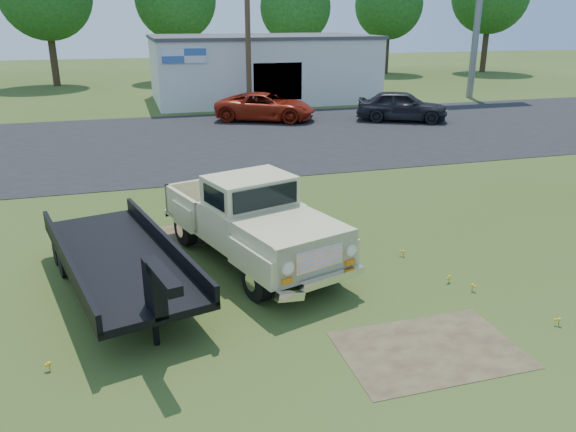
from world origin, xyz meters
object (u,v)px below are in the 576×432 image
at_px(vintage_pickup_truck, 250,219).
at_px(dark_sedan, 402,106).
at_px(flatbed_trailer, 118,253).
at_px(red_pickup, 265,107).

bearing_deg(vintage_pickup_truck, dark_sedan, 35.41).
relative_size(flatbed_trailer, red_pickup, 1.16).
height_order(flatbed_trailer, dark_sedan, flatbed_trailer).
bearing_deg(flatbed_trailer, red_pickup, 53.68).
height_order(vintage_pickup_truck, dark_sedan, vintage_pickup_truck).
xyz_separation_m(vintage_pickup_truck, flatbed_trailer, (-2.90, -0.73, -0.18)).
bearing_deg(vintage_pickup_truck, red_pickup, 57.38).
relative_size(vintage_pickup_truck, red_pickup, 1.06).
xyz_separation_m(red_pickup, dark_sedan, (6.95, -2.18, 0.07)).
bearing_deg(flatbed_trailer, vintage_pickup_truck, 0.62).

